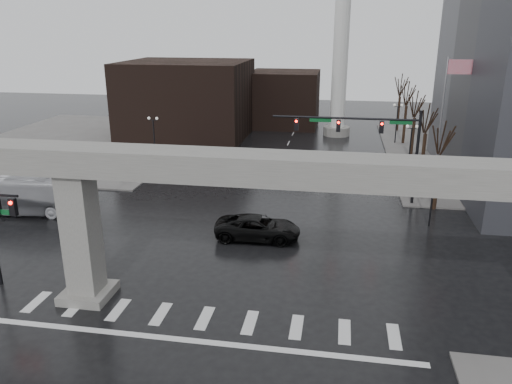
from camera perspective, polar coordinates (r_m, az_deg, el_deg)
ground at (r=27.77m, az=-5.32°, el=-13.06°), size 160.00×160.00×0.00m
sidewalk_nw at (r=68.66m, az=-18.87°, el=5.44°), size 28.00×36.00×0.15m
elevated_guideway at (r=24.57m, az=-2.95°, el=0.42°), size 48.00×2.60×8.70m
building_far_left at (r=68.58m, az=-7.90°, el=10.44°), size 16.00×14.00×10.00m
building_far_mid at (r=75.98m, az=3.25°, el=10.60°), size 10.00×10.00×8.00m
smokestack at (r=68.79m, az=9.75°, el=17.36°), size 3.60×3.60×30.00m
signal_mast_arm at (r=42.55m, az=12.99°, el=6.32°), size 12.12×0.43×8.00m
flagpole_assembly at (r=46.18m, az=20.86°, el=8.67°), size 2.06×0.12×12.00m
lamp_right_0 at (r=39.05m, az=19.68°, el=1.02°), size 1.22×0.32×5.11m
lamp_right_1 at (r=52.45m, az=17.27°, el=5.58°), size 1.22×0.32×5.11m
lamp_right_2 at (r=66.09m, az=15.83°, el=8.27°), size 1.22×0.32×5.11m
lamp_left_0 at (r=43.26m, az=-18.17°, el=2.84°), size 1.22×0.32×5.11m
lamp_left_1 at (r=55.65m, az=-11.61°, el=6.75°), size 1.22×0.32×5.11m
lamp_left_2 at (r=68.67m, az=-7.44°, el=9.18°), size 1.22×0.32×5.11m
tree_right_0 at (r=43.22m, az=20.09°, el=1.66°), size 1.09×1.58×7.50m
tree_right_1 at (r=50.82m, az=18.62°, el=4.32°), size 1.09×1.61×7.67m
tree_right_2 at (r=58.53m, az=17.53°, el=6.29°), size 1.10×1.63×7.85m
tree_right_3 at (r=66.31m, az=16.68°, el=7.79°), size 1.11×1.66×8.02m
tree_right_4 at (r=74.14m, az=16.01°, el=8.97°), size 1.12×1.69×8.19m
pickup_truck at (r=35.50m, az=0.20°, el=-4.10°), size 6.14×3.02×1.68m
city_bus at (r=44.43m, az=-25.33°, el=-0.13°), size 11.92×3.59×3.27m
far_car at (r=51.40m, az=3.08°, el=3.07°), size 2.58×4.91×1.59m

